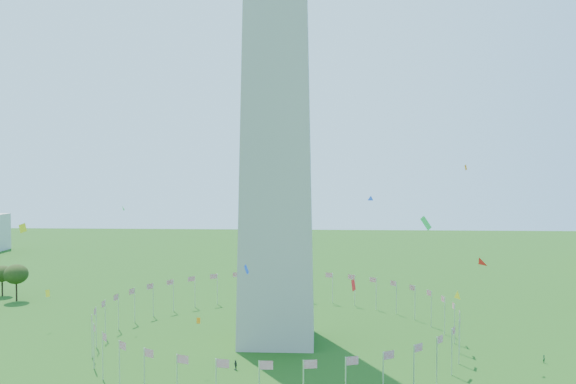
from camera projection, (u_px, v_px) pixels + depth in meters
The scene contains 2 objects.
flag_ring at pixel (277, 321), 128.05m from camera, with size 80.24×80.24×9.00m.
kites_aloft at pixel (311, 269), 102.84m from camera, with size 101.08×76.50×36.15m.
Camera 1 is at (8.99, -76.65, 38.54)m, focal length 35.00 mm.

